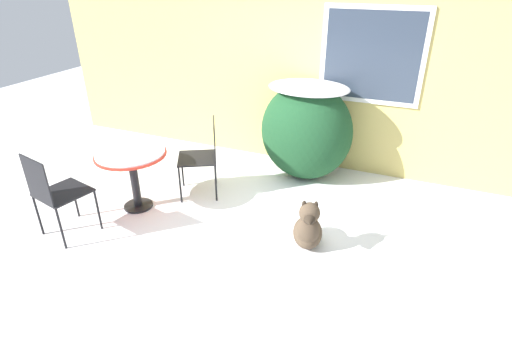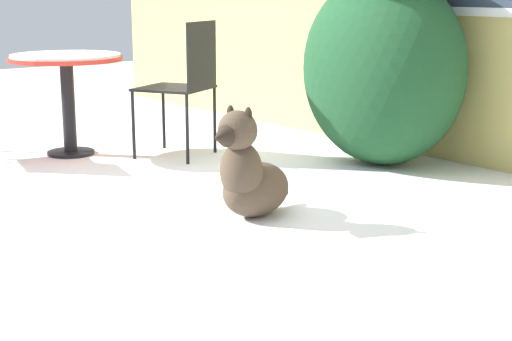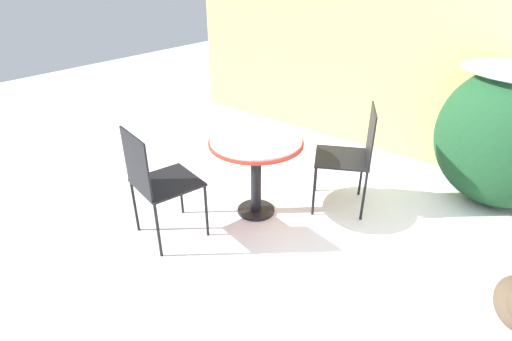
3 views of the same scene
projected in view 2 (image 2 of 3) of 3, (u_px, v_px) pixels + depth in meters
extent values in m
plane|color=white|center=(153.00, 194.00, 4.77)|extent=(16.00, 16.00, 0.00)
ellipsoid|color=#194223|center=(383.00, 69.00, 5.44)|extent=(1.25, 0.97, 1.34)
cylinder|color=black|center=(71.00, 153.00, 5.90)|extent=(0.35, 0.35, 0.03)
cylinder|color=black|center=(68.00, 107.00, 5.83)|extent=(0.10, 0.10, 0.68)
cylinder|color=red|center=(66.00, 59.00, 5.75)|extent=(0.83, 0.83, 0.03)
cylinder|color=white|center=(66.00, 55.00, 5.74)|extent=(0.80, 0.80, 0.02)
cube|color=black|center=(174.00, 88.00, 5.74)|extent=(0.65, 0.65, 0.02)
cube|color=black|center=(202.00, 55.00, 5.60)|extent=(0.22, 0.39, 0.48)
cylinder|color=black|center=(164.00, 117.00, 6.08)|extent=(0.02, 0.02, 0.50)
cylinder|color=black|center=(133.00, 125.00, 5.69)|extent=(0.02, 0.02, 0.50)
cylinder|color=black|center=(215.00, 120.00, 5.92)|extent=(0.02, 0.02, 0.50)
cylinder|color=black|center=(187.00, 130.00, 5.52)|extent=(0.02, 0.02, 0.50)
ellipsoid|color=#4C3D2D|center=(256.00, 189.00, 4.28)|extent=(0.42, 0.52, 0.29)
ellipsoid|color=#4C3D2D|center=(241.00, 171.00, 4.15)|extent=(0.29, 0.27, 0.32)
sphere|color=#4C3D2D|center=(238.00, 130.00, 4.07)|extent=(0.21, 0.21, 0.21)
cone|color=#2D241B|center=(220.00, 138.00, 3.96)|extent=(0.14, 0.12, 0.12)
ellipsoid|color=#2D241B|center=(230.00, 114.00, 4.10)|extent=(0.05, 0.04, 0.10)
ellipsoid|color=#2D241B|center=(248.00, 116.00, 4.04)|extent=(0.05, 0.04, 0.10)
ellipsoid|color=#4C3D2D|center=(277.00, 196.00, 4.47)|extent=(0.12, 0.22, 0.06)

